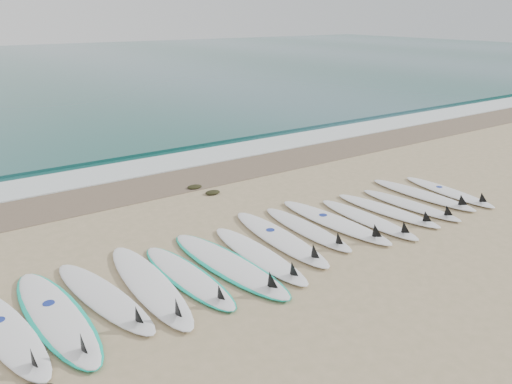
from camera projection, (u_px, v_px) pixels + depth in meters
ground at (284, 243)px, 8.61m from camera, size 120.00×120.00×0.00m
wet_sand_band at (178, 180)px, 11.79m from camera, size 120.00×1.80×0.01m
foam_band at (154, 165)px, 12.87m from camera, size 120.00×1.40×0.04m
wave_crest at (132, 152)px, 14.02m from camera, size 120.00×1.00×0.10m
surfboard_0 at (8, 333)px, 6.10m from camera, size 0.90×2.57×0.32m
surfboard_1 at (57, 316)px, 6.45m from camera, size 0.85×2.79×0.35m
surfboard_2 at (105, 297)px, 6.86m from camera, size 0.95×2.58×0.32m
surfboard_3 at (151, 285)px, 7.16m from camera, size 0.66×2.79×0.36m
surfboard_4 at (188, 277)px, 7.42m from camera, size 0.73×2.44×0.31m
surfboard_5 at (229, 264)px, 7.76m from camera, size 0.97×2.86×0.36m
surfboard_6 at (260, 255)px, 8.05m from camera, size 0.53×2.49×0.32m
surfboard_7 at (281, 238)px, 8.64m from camera, size 0.66×2.70×0.34m
surfboard_8 at (308, 229)px, 9.02m from camera, size 0.50×2.35×0.30m
surfboard_9 at (336, 222)px, 9.31m from camera, size 0.77×2.72×0.34m
surfboard_10 at (369, 219)px, 9.44m from camera, size 0.54×2.41×0.31m
surfboard_11 at (389, 211)px, 9.86m from camera, size 0.78×2.41×0.30m
surfboard_12 at (412, 205)px, 10.14m from camera, size 0.69×2.33×0.29m
surfboard_13 at (424, 195)px, 10.70m from camera, size 0.71×2.56×0.32m
surfboard_14 at (450, 192)px, 10.88m from camera, size 0.63×2.35×0.30m
seaweed_near at (213, 192)px, 10.91m from camera, size 0.34×0.26×0.07m
seaweed_far at (195, 187)px, 11.25m from camera, size 0.34×0.26×0.07m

